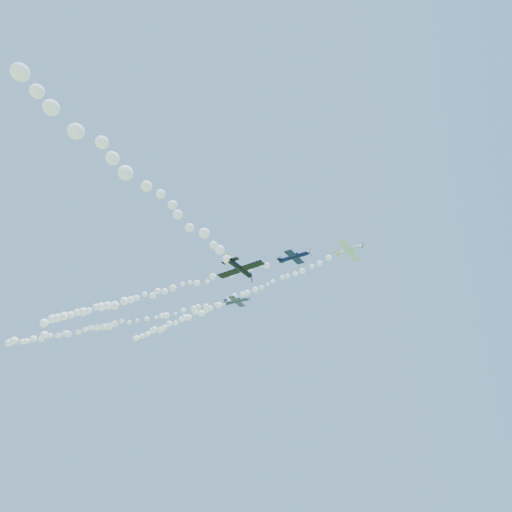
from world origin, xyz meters
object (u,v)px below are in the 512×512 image
(plane_black, at_px, (241,269))
(plane_white, at_px, (349,250))
(plane_grey, at_px, (237,301))
(plane_navy, at_px, (294,257))

(plane_black, bearing_deg, plane_white, -11.85)
(plane_white, xyz_separation_m, plane_grey, (-23.89, -8.44, -13.31))
(plane_navy, bearing_deg, plane_black, -93.96)
(plane_grey, bearing_deg, plane_black, -64.80)
(plane_white, relative_size, plane_black, 1.02)
(plane_white, bearing_deg, plane_navy, -99.36)
(plane_white, relative_size, plane_navy, 1.02)
(plane_navy, xyz_separation_m, plane_grey, (-14.20, 6.57, -4.46))
(plane_grey, xyz_separation_m, plane_black, (9.94, -25.36, -7.94))
(plane_grey, distance_m, plane_black, 28.37)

